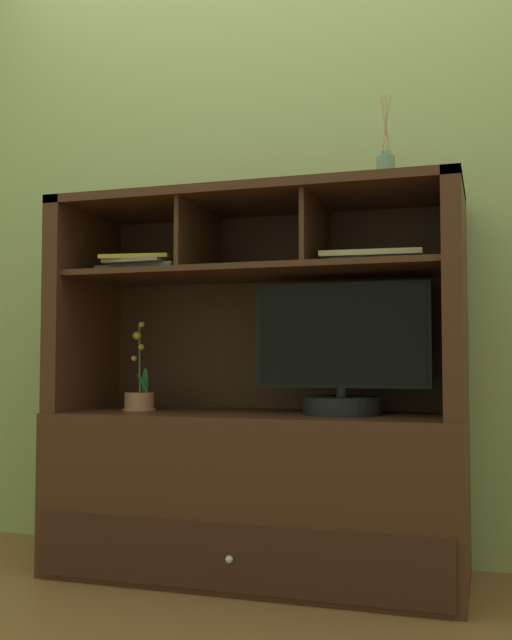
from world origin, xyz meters
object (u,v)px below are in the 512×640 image
(potted_orchid, at_px, (139,397))
(magazine_stack_left, at_px, (147,267))
(magazine_stack_centre, at_px, (373,260))
(tv_monitor, at_px, (341,361))
(media_console, at_px, (257,450))
(diffuser_bottle, at_px, (386,169))

(potted_orchid, height_order, magazine_stack_left, magazine_stack_left)
(magazine_stack_left, bearing_deg, potted_orchid, -151.16)
(magazine_stack_left, height_order, magazine_stack_centre, magazine_stack_left)
(tv_monitor, height_order, magazine_stack_left, magazine_stack_left)
(potted_orchid, xyz_separation_m, magazine_stack_centre, (0.83, 0.04, 0.47))
(media_console, height_order, magazine_stack_left, media_console)
(potted_orchid, relative_size, magazine_stack_left, 0.90)
(tv_monitor, xyz_separation_m, magazine_stack_centre, (0.10, 0.03, 0.33))
(tv_monitor, xyz_separation_m, diffuser_bottle, (0.15, -0.02, 0.63))
(media_console, relative_size, magazine_stack_left, 3.93)
(magazine_stack_left, bearing_deg, media_console, 1.69)
(magazine_stack_centre, relative_size, diffuser_bottle, 1.15)
(potted_orchid, bearing_deg, media_console, 3.20)
(media_console, xyz_separation_m, magazine_stack_centre, (0.40, 0.02, 0.64))
(media_console, distance_m, magazine_stack_centre, 0.76)
(media_console, relative_size, tv_monitor, 2.38)
(media_console, height_order, diffuser_bottle, diffuser_bottle)
(media_console, distance_m, tv_monitor, 0.43)
(magazine_stack_left, bearing_deg, diffuser_bottle, -1.36)
(magazine_stack_left, distance_m, diffuser_bottle, 0.91)
(media_console, bearing_deg, magazine_stack_centre, 2.35)
(media_console, xyz_separation_m, diffuser_bottle, (0.45, -0.03, 0.94))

